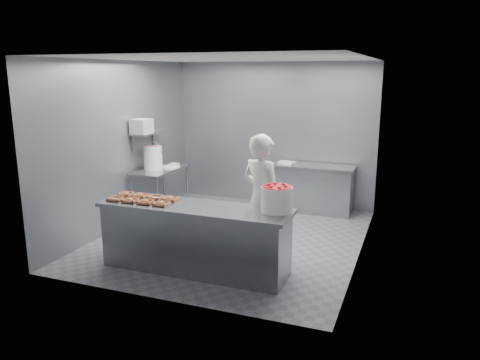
{
  "coord_description": "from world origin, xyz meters",
  "views": [
    {
      "loc": [
        2.65,
        -6.63,
        2.61
      ],
      "look_at": [
        0.21,
        -0.2,
        1.01
      ],
      "focal_mm": 35.0,
      "sensor_mm": 36.0,
      "label": 1
    }
  ],
  "objects_px": {
    "back_counter": "(313,188)",
    "prep_table": "(161,185)",
    "tray_2": "(146,202)",
    "tray_7": "(171,199)",
    "tray_4": "(126,194)",
    "appliance": "(142,126)",
    "tray_0": "(116,199)",
    "tray_6": "(156,197)",
    "service_counter": "(195,238)",
    "tray_1": "(130,200)",
    "strawberry_tub": "(277,198)",
    "glaze_bucket": "(153,157)",
    "worker": "(262,199)",
    "tray_5": "(141,196)",
    "tray_3": "(162,204)"
  },
  "relations": [
    {
      "from": "tray_1",
      "to": "tray_6",
      "type": "distance_m",
      "value": 0.35
    },
    {
      "from": "glaze_bucket",
      "to": "appliance",
      "type": "relative_size",
      "value": 1.52
    },
    {
      "from": "tray_6",
      "to": "tray_7",
      "type": "bearing_deg",
      "value": -0.0
    },
    {
      "from": "tray_2",
      "to": "tray_7",
      "type": "xyz_separation_m",
      "value": [
        0.24,
        0.25,
        0.0
      ]
    },
    {
      "from": "back_counter",
      "to": "prep_table",
      "type": "bearing_deg",
      "value": -152.99
    },
    {
      "from": "tray_4",
      "to": "strawberry_tub",
      "type": "distance_m",
      "value": 2.22
    },
    {
      "from": "tray_5",
      "to": "worker",
      "type": "distance_m",
      "value": 1.69
    },
    {
      "from": "tray_5",
      "to": "worker",
      "type": "relative_size",
      "value": 0.1
    },
    {
      "from": "strawberry_tub",
      "to": "glaze_bucket",
      "type": "xyz_separation_m",
      "value": [
        -2.8,
        1.7,
        0.04
      ]
    },
    {
      "from": "appliance",
      "to": "tray_1",
      "type": "bearing_deg",
      "value": -61.28
    },
    {
      "from": "service_counter",
      "to": "prep_table",
      "type": "distance_m",
      "value": 2.56
    },
    {
      "from": "tray_2",
      "to": "glaze_bucket",
      "type": "height_order",
      "value": "glaze_bucket"
    },
    {
      "from": "service_counter",
      "to": "strawberry_tub",
      "type": "height_order",
      "value": "strawberry_tub"
    },
    {
      "from": "prep_table",
      "to": "strawberry_tub",
      "type": "relative_size",
      "value": 3.03
    },
    {
      "from": "tray_1",
      "to": "worker",
      "type": "height_order",
      "value": "worker"
    },
    {
      "from": "service_counter",
      "to": "appliance",
      "type": "height_order",
      "value": "appliance"
    },
    {
      "from": "worker",
      "to": "glaze_bucket",
      "type": "distance_m",
      "value": 2.76
    },
    {
      "from": "tray_6",
      "to": "tray_2",
      "type": "bearing_deg",
      "value": -90.69
    },
    {
      "from": "prep_table",
      "to": "tray_4",
      "type": "xyz_separation_m",
      "value": [
        0.52,
        -1.82,
        0.33
      ]
    },
    {
      "from": "tray_0",
      "to": "tray_3",
      "type": "bearing_deg",
      "value": -0.0
    },
    {
      "from": "tray_0",
      "to": "tray_5",
      "type": "bearing_deg",
      "value": 46.56
    },
    {
      "from": "glaze_bucket",
      "to": "tray_5",
      "type": "bearing_deg",
      "value": -64.29
    },
    {
      "from": "tray_6",
      "to": "worker",
      "type": "height_order",
      "value": "worker"
    },
    {
      "from": "prep_table",
      "to": "tray_1",
      "type": "relative_size",
      "value": 6.4
    },
    {
      "from": "tray_1",
      "to": "worker",
      "type": "distance_m",
      "value": 1.78
    },
    {
      "from": "glaze_bucket",
      "to": "prep_table",
      "type": "bearing_deg",
      "value": 54.82
    },
    {
      "from": "tray_2",
      "to": "tray_4",
      "type": "relative_size",
      "value": 1.0
    },
    {
      "from": "service_counter",
      "to": "appliance",
      "type": "distance_m",
      "value": 2.77
    },
    {
      "from": "service_counter",
      "to": "tray_1",
      "type": "relative_size",
      "value": 13.88
    },
    {
      "from": "tray_7",
      "to": "back_counter",
      "type": "bearing_deg",
      "value": 67.22
    },
    {
      "from": "tray_5",
      "to": "worker",
      "type": "bearing_deg",
      "value": 16.27
    },
    {
      "from": "back_counter",
      "to": "tray_6",
      "type": "bearing_deg",
      "value": -116.37
    },
    {
      "from": "tray_5",
      "to": "strawberry_tub",
      "type": "relative_size",
      "value": 0.47
    },
    {
      "from": "tray_7",
      "to": "tray_6",
      "type": "bearing_deg",
      "value": 180.0
    },
    {
      "from": "back_counter",
      "to": "tray_2",
      "type": "bearing_deg",
      "value": -114.7
    },
    {
      "from": "tray_0",
      "to": "tray_6",
      "type": "distance_m",
      "value": 0.54
    },
    {
      "from": "tray_0",
      "to": "tray_2",
      "type": "distance_m",
      "value": 0.48
    },
    {
      "from": "service_counter",
      "to": "prep_table",
      "type": "height_order",
      "value": "same"
    },
    {
      "from": "tray_5",
      "to": "tray_6",
      "type": "height_order",
      "value": "tray_5"
    },
    {
      "from": "back_counter",
      "to": "tray_1",
      "type": "height_order",
      "value": "tray_1"
    },
    {
      "from": "service_counter",
      "to": "tray_3",
      "type": "bearing_deg",
      "value": -163.11
    },
    {
      "from": "prep_table",
      "to": "appliance",
      "type": "height_order",
      "value": "appliance"
    },
    {
      "from": "tray_2",
      "to": "tray_5",
      "type": "height_order",
      "value": "same"
    },
    {
      "from": "tray_1",
      "to": "tray_6",
      "type": "relative_size",
      "value": 1.0
    },
    {
      "from": "tray_6",
      "to": "strawberry_tub",
      "type": "bearing_deg",
      "value": 0.82
    },
    {
      "from": "back_counter",
      "to": "service_counter",
      "type": "bearing_deg",
      "value": -105.48
    },
    {
      "from": "back_counter",
      "to": "tray_0",
      "type": "distance_m",
      "value": 3.97
    },
    {
      "from": "tray_6",
      "to": "prep_table",
      "type": "bearing_deg",
      "value": 118.75
    },
    {
      "from": "tray_4",
      "to": "tray_6",
      "type": "height_order",
      "value": "tray_4"
    },
    {
      "from": "tray_4",
      "to": "appliance",
      "type": "relative_size",
      "value": 0.56
    }
  ]
}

